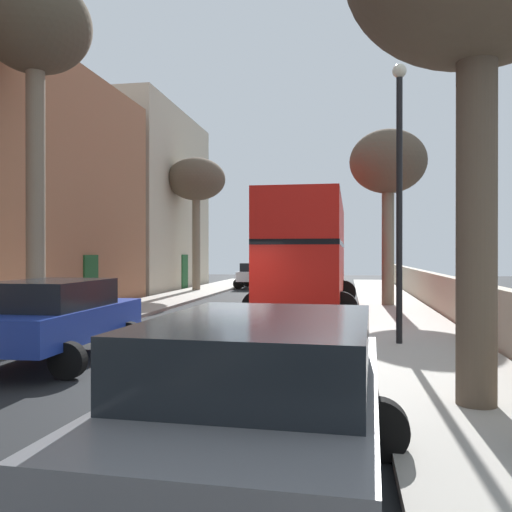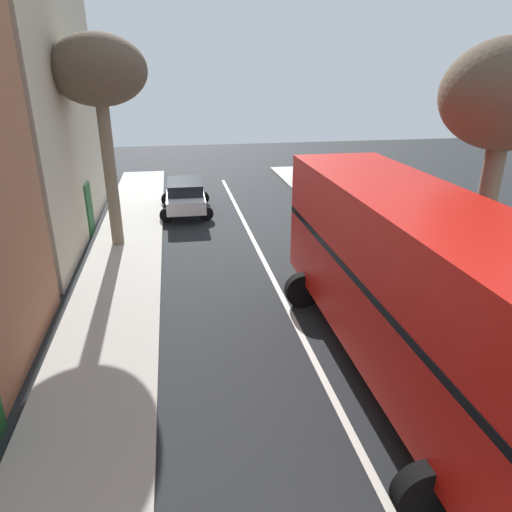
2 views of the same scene
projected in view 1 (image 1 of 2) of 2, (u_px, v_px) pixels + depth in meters
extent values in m
plane|color=black|center=(220.00, 339.00, 13.57)|extent=(84.00, 84.00, 0.00)
cube|color=silver|center=(220.00, 339.00, 13.57)|extent=(0.16, 54.00, 0.01)
cube|color=#B2ADA3|center=(41.00, 332.00, 14.39)|extent=(2.60, 60.00, 0.12)
cube|color=#B2ADA3|center=(423.00, 342.00, 12.75)|extent=(2.60, 60.00, 0.12)
cube|color=#9E6647|center=(42.00, 191.00, 20.89)|extent=(4.00, 11.52, 9.14)
cube|color=#194C23|center=(91.00, 283.00, 20.57)|extent=(0.08, 1.10, 2.10)
cube|color=beige|center=(152.00, 202.00, 32.72)|extent=(4.00, 11.52, 10.61)
cube|color=#194C23|center=(185.00, 272.00, 32.40)|extent=(0.08, 1.10, 2.10)
cube|color=beige|center=(493.00, 316.00, 12.49)|extent=(0.36, 54.00, 1.40)
cube|color=red|center=(308.00, 270.00, 19.99)|extent=(2.55, 10.21, 1.70)
cube|color=black|center=(308.00, 245.00, 19.98)|extent=(2.58, 10.11, 0.16)
cube|color=red|center=(308.00, 222.00, 19.98)|extent=(2.55, 10.21, 1.50)
cube|color=black|center=(316.00, 265.00, 24.99)|extent=(2.20, 0.07, 1.19)
cylinder|color=black|center=(285.00, 291.00, 23.63)|extent=(1.00, 0.31, 1.00)
cylinder|color=black|center=(344.00, 292.00, 23.18)|extent=(1.00, 0.31, 1.00)
cylinder|color=black|center=(258.00, 307.00, 16.80)|extent=(1.00, 0.31, 1.00)
cylinder|color=black|center=(341.00, 308.00, 16.35)|extent=(1.00, 0.31, 1.00)
cube|color=#1E389E|center=(58.00, 322.00, 10.72)|extent=(1.88, 4.45, 0.61)
cube|color=black|center=(52.00, 294.00, 10.50)|extent=(1.70, 2.46, 0.53)
cylinder|color=black|center=(51.00, 335.00, 12.21)|extent=(0.64, 0.23, 0.64)
cylinder|color=black|center=(129.00, 336.00, 11.94)|extent=(0.64, 0.23, 0.64)
cylinder|color=black|center=(68.00, 361.00, 9.23)|extent=(0.64, 0.23, 0.64)
cube|color=slate|center=(268.00, 414.00, 4.49)|extent=(1.96, 4.43, 0.67)
cube|color=black|center=(262.00, 348.00, 4.27)|extent=(1.73, 2.47, 0.49)
cylinder|color=black|center=(210.00, 418.00, 6.00)|extent=(0.65, 0.25, 0.64)
cylinder|color=black|center=(378.00, 429.00, 5.62)|extent=(0.65, 0.25, 0.64)
cube|color=silver|center=(257.00, 276.00, 34.12)|extent=(1.78, 4.56, 0.58)
cube|color=black|center=(256.00, 267.00, 33.89)|extent=(1.61, 2.52, 0.51)
cylinder|color=black|center=(248.00, 282.00, 35.66)|extent=(0.64, 0.23, 0.64)
cylinder|color=black|center=(274.00, 282.00, 35.34)|extent=(0.64, 0.23, 0.64)
cylinder|color=black|center=(238.00, 284.00, 32.90)|extent=(0.64, 0.23, 0.64)
cylinder|color=black|center=(267.00, 284.00, 32.58)|extent=(0.64, 0.23, 0.64)
cylinder|color=brown|center=(476.00, 209.00, 7.24)|extent=(0.53, 0.53, 5.23)
cylinder|color=#7A6B56|center=(36.00, 189.00, 14.27)|extent=(0.49, 0.49, 7.47)
ellipsoid|color=#4C4233|center=(35.00, 25.00, 14.26)|extent=(2.92, 2.92, 2.51)
cylinder|color=#7A6B56|center=(196.00, 240.00, 30.45)|extent=(0.45, 0.45, 5.57)
ellipsoid|color=brown|center=(196.00, 179.00, 30.44)|extent=(3.29, 3.29, 2.38)
cylinder|color=#7A6B56|center=(388.00, 241.00, 21.51)|extent=(0.48, 0.48, 5.09)
ellipsoid|color=brown|center=(388.00, 161.00, 21.50)|extent=(3.03, 3.03, 2.53)
cylinder|color=black|center=(399.00, 211.00, 12.23)|extent=(0.14, 0.14, 6.00)
sphere|color=silver|center=(399.00, 71.00, 12.22)|extent=(0.32, 0.32, 0.32)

